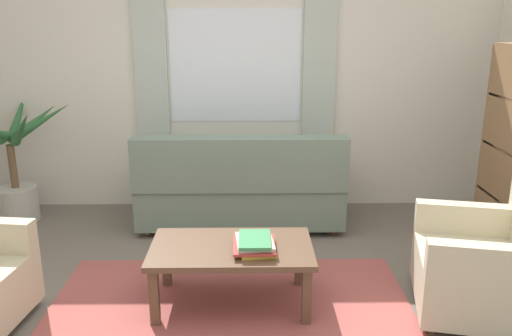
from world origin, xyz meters
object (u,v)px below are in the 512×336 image
(couch, at_px, (241,189))
(book_stack_on_table, at_px, (255,244))
(armchair_right, at_px, (490,264))
(coffee_table, at_px, (232,254))
(potted_plant, at_px, (14,168))

(couch, xyz_separation_m, book_stack_on_table, (0.12, -1.50, 0.12))
(armchair_right, relative_size, coffee_table, 0.90)
(coffee_table, bearing_deg, potted_plant, 143.05)
(coffee_table, relative_size, book_stack_on_table, 3.29)
(armchair_right, xyz_separation_m, potted_plant, (-3.86, 1.73, 0.18))
(armchair_right, bearing_deg, couch, -120.71)
(armchair_right, bearing_deg, coffee_table, -82.04)
(armchair_right, relative_size, book_stack_on_table, 2.97)
(coffee_table, bearing_deg, armchair_right, -4.14)
(armchair_right, xyz_separation_m, book_stack_on_table, (-1.56, 0.06, 0.13))
(couch, height_order, coffee_table, couch)
(coffee_table, distance_m, potted_plant, 2.67)
(potted_plant, bearing_deg, couch, -4.49)
(couch, relative_size, coffee_table, 1.73)
(couch, relative_size, book_stack_on_table, 5.68)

